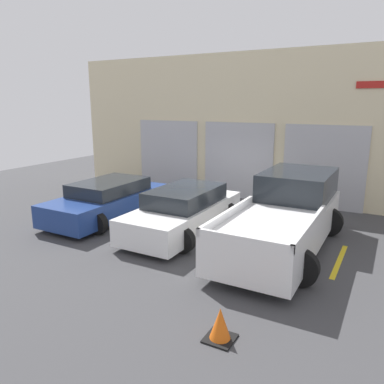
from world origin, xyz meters
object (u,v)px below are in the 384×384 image
Objects in this scene: traffic_cone at (220,325)px; sedan_side at (108,200)px; pickup_truck at (286,215)px; sedan_white at (184,211)px.

sedan_side is at bearing 144.91° from traffic_cone.
sedan_side is (-5.74, -0.34, -0.25)m from pickup_truck.
pickup_truck is 2.90m from sedan_white.
sedan_side reaches higher than traffic_cone.
sedan_white reaches higher than traffic_cone.
pickup_truck is at bearing 3.43° from sedan_side.
pickup_truck is 4.56m from traffic_cone.
sedan_white is at bearing -173.21° from pickup_truck.
sedan_side is (-2.87, -0.00, -0.03)m from sedan_white.
sedan_white reaches higher than sedan_side.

